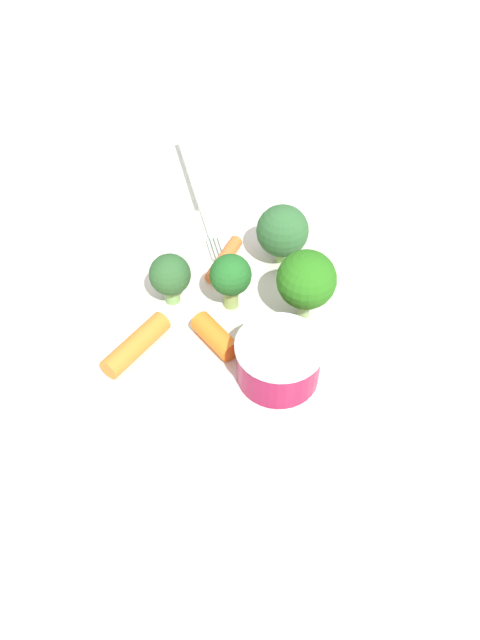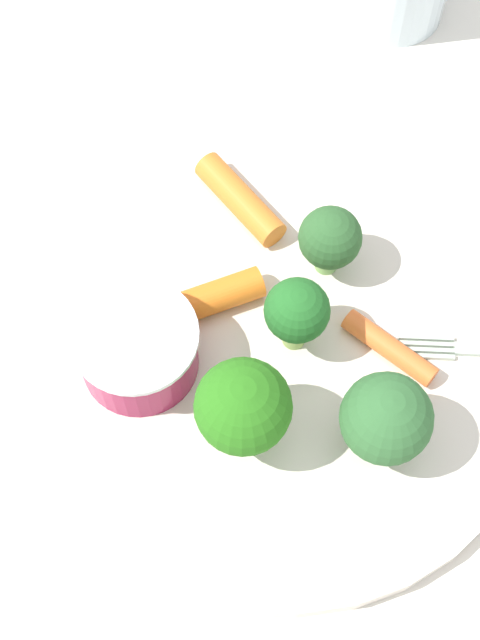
% 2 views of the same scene
% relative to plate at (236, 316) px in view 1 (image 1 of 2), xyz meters
% --- Properties ---
extents(ground_plane, '(2.40, 2.40, 0.00)m').
position_rel_plate_xyz_m(ground_plane, '(0.00, 0.00, -0.01)').
color(ground_plane, white).
extents(plate, '(0.27, 0.27, 0.01)m').
position_rel_plate_xyz_m(plate, '(0.00, 0.00, 0.00)').
color(plate, silver).
rests_on(plate, ground_plane).
extents(sauce_cup, '(0.06, 0.06, 0.03)m').
position_rel_plate_xyz_m(sauce_cup, '(0.01, 0.07, 0.02)').
color(sauce_cup, maroon).
rests_on(sauce_cup, plate).
extents(broccoli_floret_0, '(0.03, 0.03, 0.05)m').
position_rel_plate_xyz_m(broccoli_floret_0, '(-0.00, -0.01, 0.04)').
color(broccoli_floret_0, '#8EAE58').
rests_on(broccoli_floret_0, plate).
extents(broccoli_floret_1, '(0.04, 0.04, 0.05)m').
position_rel_plate_xyz_m(broccoli_floret_1, '(-0.06, -0.03, 0.04)').
color(broccoli_floret_1, '#8CC25E').
rests_on(broccoli_floret_1, plate).
extents(broccoli_floret_2, '(0.05, 0.05, 0.06)m').
position_rel_plate_xyz_m(broccoli_floret_2, '(-0.04, 0.03, 0.04)').
color(broccoli_floret_2, '#87B06B').
rests_on(broccoli_floret_2, plate).
extents(broccoli_floret_3, '(0.03, 0.03, 0.04)m').
position_rel_plate_xyz_m(broccoli_floret_3, '(0.04, -0.04, 0.03)').
color(broccoli_floret_3, '#7EB260').
rests_on(broccoli_floret_3, plate).
extents(carrot_stick_0, '(0.05, 0.04, 0.01)m').
position_rel_plate_xyz_m(carrot_stick_0, '(-0.02, -0.05, 0.01)').
color(carrot_stick_0, orange).
rests_on(carrot_stick_0, plate).
extents(carrot_stick_1, '(0.02, 0.04, 0.02)m').
position_rel_plate_xyz_m(carrot_stick_1, '(0.03, 0.02, 0.01)').
color(carrot_stick_1, orange).
rests_on(carrot_stick_1, plate).
extents(carrot_stick_2, '(0.06, 0.04, 0.02)m').
position_rel_plate_xyz_m(carrot_stick_2, '(0.08, 0.00, 0.01)').
color(carrot_stick_2, orange).
rests_on(carrot_stick_2, plate).
extents(fork, '(0.06, 0.19, 0.00)m').
position_rel_plate_xyz_m(fork, '(-0.04, -0.15, 0.01)').
color(fork, '#B1C3B1').
rests_on(fork, plate).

